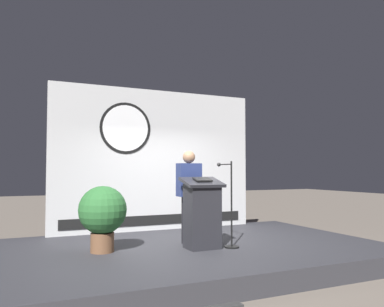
{
  "coord_description": "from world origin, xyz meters",
  "views": [
    {
      "loc": [
        -2.69,
        -5.94,
        1.56
      ],
      "look_at": [
        0.04,
        0.09,
        1.86
      ],
      "focal_mm": 35.7,
      "sensor_mm": 36.0,
      "label": 1
    }
  ],
  "objects": [
    {
      "name": "microphone_stand",
      "position": [
        0.51,
        -0.4,
        0.8
      ],
      "size": [
        0.24,
        0.59,
        1.42
      ],
      "color": "black",
      "rests_on": "stage_platform"
    },
    {
      "name": "ground_plane",
      "position": [
        0.0,
        0.0,
        0.0
      ],
      "size": [
        40.0,
        40.0,
        0.0
      ],
      "primitive_type": "plane",
      "color": "#6B6056"
    },
    {
      "name": "stage_platform",
      "position": [
        0.0,
        0.0,
        0.15
      ],
      "size": [
        6.4,
        4.0,
        0.3
      ],
      "primitive_type": "cube",
      "color": "#333338",
      "rests_on": "ground"
    },
    {
      "name": "podium",
      "position": [
        0.04,
        -0.31,
        0.86
      ],
      "size": [
        0.64,
        0.5,
        1.16
      ],
      "color": "#26262B",
      "rests_on": "stage_platform"
    },
    {
      "name": "speaker_person",
      "position": [
        0.02,
        0.17,
        1.12
      ],
      "size": [
        0.4,
        0.26,
        1.61
      ],
      "color": "black",
      "rests_on": "stage_platform"
    },
    {
      "name": "potted_plant",
      "position": [
        -1.5,
        0.07,
        0.91
      ],
      "size": [
        0.75,
        0.75,
        1.02
      ],
      "color": "brown",
      "rests_on": "stage_platform"
    },
    {
      "name": "banner_display",
      "position": [
        -0.02,
        1.85,
        1.8
      ],
      "size": [
        4.44,
        0.12,
        3.0
      ],
      "color": "silver",
      "rests_on": "stage_platform"
    }
  ]
}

